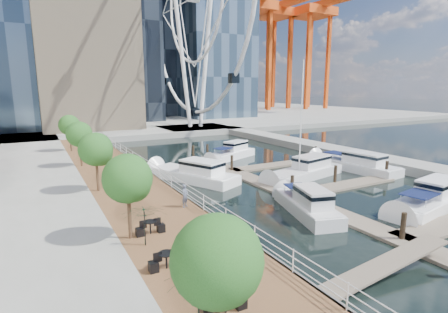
% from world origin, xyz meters
% --- Properties ---
extents(ground, '(520.00, 520.00, 0.00)m').
position_xyz_m(ground, '(0.00, 0.00, 0.00)').
color(ground, black).
rests_on(ground, ground).
extents(boardwalk, '(6.00, 60.00, 1.00)m').
position_xyz_m(boardwalk, '(-9.00, 15.00, 0.50)').
color(boardwalk, brown).
rests_on(boardwalk, ground).
extents(seawall, '(0.25, 60.00, 1.00)m').
position_xyz_m(seawall, '(-6.00, 15.00, 0.50)').
color(seawall, '#595954').
rests_on(seawall, ground).
extents(land_far, '(200.00, 114.00, 1.00)m').
position_xyz_m(land_far, '(0.00, 102.00, 0.50)').
color(land_far, gray).
rests_on(land_far, ground).
extents(breakwater, '(4.00, 60.00, 1.00)m').
position_xyz_m(breakwater, '(20.00, 20.00, 0.50)').
color(breakwater, gray).
rests_on(breakwater, ground).
extents(pier, '(14.00, 12.00, 1.00)m').
position_xyz_m(pier, '(14.00, 52.00, 0.50)').
color(pier, gray).
rests_on(pier, ground).
extents(railing, '(0.10, 60.00, 1.05)m').
position_xyz_m(railing, '(-6.10, 15.00, 1.52)').
color(railing, white).
rests_on(railing, boardwalk).
extents(floating_docks, '(16.00, 34.00, 2.60)m').
position_xyz_m(floating_docks, '(7.97, 9.98, 0.49)').
color(floating_docks, '#6D6051').
rests_on(floating_docks, ground).
extents(port_cranes, '(40.00, 52.00, 38.00)m').
position_xyz_m(port_cranes, '(67.67, 95.67, 20.00)').
color(port_cranes, '#D84C14').
rests_on(port_cranes, ground).
extents(street_trees, '(2.60, 42.60, 4.60)m').
position_xyz_m(street_trees, '(-11.40, 14.00, 4.29)').
color(street_trees, '#3F2B1C').
rests_on(street_trees, ground).
extents(cafe_tables, '(2.50, 13.70, 0.74)m').
position_xyz_m(cafe_tables, '(-10.40, -2.00, 1.37)').
color(cafe_tables, black).
rests_on(cafe_tables, ground).
extents(yacht_foreground, '(10.18, 4.14, 2.15)m').
position_xyz_m(yacht_foreground, '(10.18, 0.61, 0.00)').
color(yacht_foreground, white).
rests_on(yacht_foreground, ground).
extents(pedestrian_near, '(0.68, 0.65, 1.57)m').
position_xyz_m(pedestrian_near, '(-6.89, 7.23, 1.79)').
color(pedestrian_near, '#4A5163').
rests_on(pedestrian_near, boardwalk).
extents(pedestrian_mid, '(1.10, 1.14, 1.86)m').
position_xyz_m(pedestrian_mid, '(-8.67, 14.39, 1.93)').
color(pedestrian_mid, gray).
rests_on(pedestrian_mid, boardwalk).
extents(pedestrian_far, '(0.90, 0.40, 1.52)m').
position_xyz_m(pedestrian_far, '(-9.53, 27.90, 1.76)').
color(pedestrian_far, '#353942').
rests_on(pedestrian_far, boardwalk).
extents(moored_yachts, '(22.80, 33.75, 11.50)m').
position_xyz_m(moored_yachts, '(7.42, 11.81, 0.00)').
color(moored_yachts, silver).
rests_on(moored_yachts, ground).
extents(cafe_seating, '(3.25, 14.46, 2.60)m').
position_xyz_m(cafe_seating, '(-11.16, -4.85, 2.16)').
color(cafe_seating, '#0D331F').
rests_on(cafe_seating, ground).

